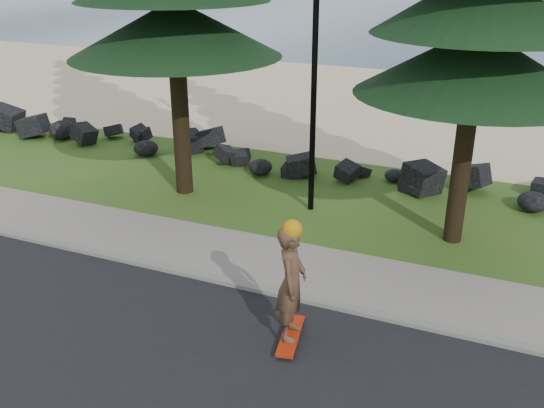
% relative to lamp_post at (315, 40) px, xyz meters
% --- Properties ---
extents(ground, '(160.00, 160.00, 0.00)m').
position_rel_lamp_post_xyz_m(ground, '(0.00, -3.20, -4.13)').
color(ground, '#335D1D').
rests_on(ground, ground).
extents(road, '(160.00, 7.00, 0.02)m').
position_rel_lamp_post_xyz_m(road, '(0.00, -7.70, -4.12)').
color(road, black).
rests_on(road, ground).
extents(kerb, '(160.00, 0.20, 0.10)m').
position_rel_lamp_post_xyz_m(kerb, '(0.00, -4.10, -4.08)').
color(kerb, gray).
rests_on(kerb, ground).
extents(sidewalk, '(160.00, 2.00, 0.08)m').
position_rel_lamp_post_xyz_m(sidewalk, '(0.00, -3.00, -4.09)').
color(sidewalk, gray).
rests_on(sidewalk, ground).
extents(beach_sand, '(160.00, 15.00, 0.01)m').
position_rel_lamp_post_xyz_m(beach_sand, '(0.00, 11.30, -4.13)').
color(beach_sand, beige).
rests_on(beach_sand, ground).
extents(ocean, '(160.00, 58.00, 0.01)m').
position_rel_lamp_post_xyz_m(ocean, '(0.00, 47.80, -4.13)').
color(ocean, '#38546B').
rests_on(ocean, ground).
extents(seawall_boulders, '(60.00, 2.40, 1.10)m').
position_rel_lamp_post_xyz_m(seawall_boulders, '(0.00, 2.40, -4.13)').
color(seawall_boulders, black).
rests_on(seawall_boulders, ground).
extents(lamp_post, '(0.25, 0.14, 8.14)m').
position_rel_lamp_post_xyz_m(lamp_post, '(0.00, 0.00, 0.00)').
color(lamp_post, black).
rests_on(lamp_post, ground).
extents(skateboarder, '(0.60, 1.22, 2.21)m').
position_rel_lamp_post_xyz_m(skateboarder, '(1.52, -5.33, -3.03)').
color(skateboarder, '#B9250A').
rests_on(skateboarder, ground).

